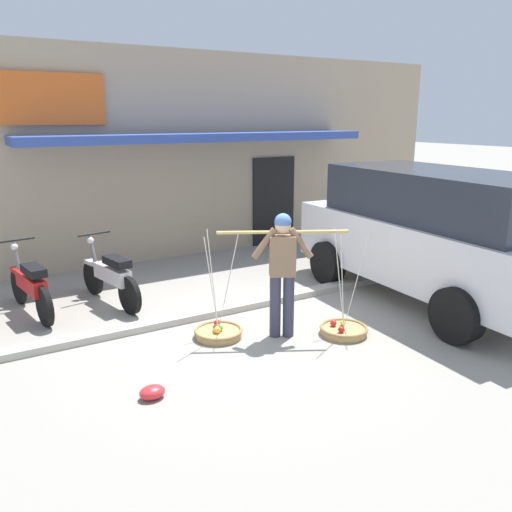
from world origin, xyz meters
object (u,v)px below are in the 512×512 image
Objects in this scene: parked_truck at (433,232)px; plastic_litter_bag at (152,392)px; motorcycle_nearest_shop at (31,286)px; fruit_basket_left_side at (344,329)px; fruit_vendor at (282,267)px; fruit_basket_right_side at (218,332)px; motorcycle_second_in_row at (111,277)px.

plastic_litter_bag is (-4.98, -0.67, -1.06)m from parked_truck.
motorcycle_nearest_shop reaches higher than plastic_litter_bag.
fruit_basket_left_side is at bearing -40.47° from motorcycle_nearest_shop.
fruit_vendor is 3.84m from motorcycle_nearest_shop.
fruit_basket_left_side is at bearing 5.30° from plastic_litter_bag.
fruit_basket_right_side is 5.18× the size of plastic_litter_bag.
fruit_vendor is 1.17× the size of fruit_basket_left_side.
fruit_vendor is at bearing 17.66° from plastic_litter_bag.
parked_truck is at bearing -6.22° from fruit_basket_right_side.
parked_truck is (2.13, 0.41, 1.06)m from fruit_basket_left_side.
fruit_basket_right_side is 1.71m from plastic_litter_bag.
fruit_basket_right_side reaches higher than motorcycle_nearest_shop.
fruit_basket_left_side is (0.76, -0.40, -0.91)m from fruit_vendor.
motorcycle_nearest_shop is 3.36m from plastic_litter_bag.
motorcycle_second_in_row is (-1.61, 2.45, -0.52)m from fruit_vendor.
parked_truck is at bearing 10.90° from fruit_basket_left_side.
parked_truck is at bearing 0.15° from fruit_vendor.
plastic_litter_bag is at bearing -174.70° from fruit_basket_left_side.
fruit_basket_right_side is at bearing -47.58° from motorcycle_nearest_shop.
fruit_basket_left_side is at bearing -28.05° from fruit_basket_right_side.
motorcycle_nearest_shop is 6.47× the size of plastic_litter_bag.
plastic_litter_bag is at bearing -162.34° from fruit_vendor.
fruit_basket_left_side is at bearing -50.35° from motorcycle_second_in_row.
fruit_basket_left_side is at bearing -28.02° from fruit_vendor.
fruit_basket_left_side is 0.81× the size of motorcycle_second_in_row.
parked_truck is (4.49, -2.44, 0.68)m from motorcycle_second_in_row.
motorcycle_nearest_shop is 0.37× the size of parked_truck.
fruit_vendor is at bearing -179.85° from parked_truck.
motorcycle_nearest_shop is at bearing 101.65° from plastic_litter_bag.
fruit_basket_right_side is 0.81× the size of motorcycle_second_in_row.
fruit_vendor is 0.94× the size of motorcycle_nearest_shop.
fruit_basket_left_side is at bearing -169.10° from parked_truck.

